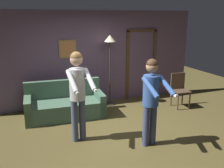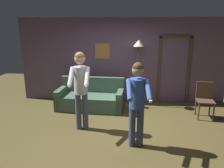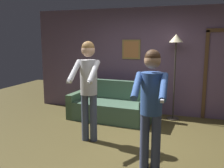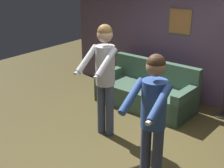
% 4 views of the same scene
% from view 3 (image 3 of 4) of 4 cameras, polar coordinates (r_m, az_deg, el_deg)
% --- Properties ---
extents(ground_plane, '(12.00, 12.00, 0.00)m').
position_cam_3_polar(ground_plane, '(4.34, 4.96, -14.88)').
color(ground_plane, '#4D4222').
extents(back_wall_assembly, '(6.40, 0.10, 2.60)m').
position_cam_3_polar(back_wall_assembly, '(6.19, 10.20, 5.01)').
color(back_wall_assembly, '#5E4862').
rests_on(back_wall_assembly, ground_plane).
extents(couch, '(1.95, 0.97, 0.87)m').
position_cam_3_polar(couch, '(5.84, -0.13, -5.34)').
color(couch, '#415F4B').
rests_on(couch, ground_plane).
extents(torchiere_lamp, '(0.31, 0.31, 1.95)m').
position_cam_3_polar(torchiere_lamp, '(5.80, 14.36, 7.53)').
color(torchiere_lamp, '#332D28').
rests_on(torchiere_lamp, ground_plane).
extents(person_standing_left, '(0.47, 0.70, 1.81)m').
position_cam_3_polar(person_standing_left, '(4.41, -5.44, 0.64)').
color(person_standing_left, '#424A65').
rests_on(person_standing_left, ground_plane).
extents(person_standing_right, '(0.46, 0.66, 1.70)m').
position_cam_3_polar(person_standing_right, '(3.44, 8.97, -3.43)').
color(person_standing_right, '#384165').
rests_on(person_standing_right, ground_plane).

